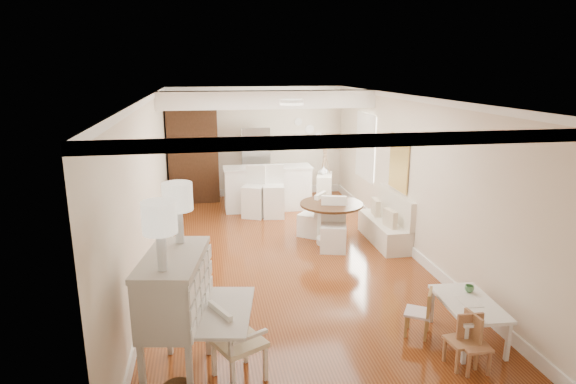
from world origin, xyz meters
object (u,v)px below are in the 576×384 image
object	(u,v)px
dining_table	(331,223)
bar_stool_left	(254,192)
gustavian_armchair	(239,341)
slip_chair_near	(333,225)
slip_chair_far	(311,214)
sideboard	(324,189)
bar_stool_right	(274,192)
secretary_bureau	(176,320)
kids_chair_c	(475,345)
kids_table	(467,321)
breakfast_counter	(268,188)
pantry_cabinet	(193,156)
kids_chair_b	(418,312)
fridge	(270,163)
kids_chair_a	(461,340)

from	to	relation	value
dining_table	bar_stool_left	xyz separation A→B (m)	(-1.26, 1.96, 0.17)
gustavian_armchair	dining_table	bearing A→B (deg)	-54.81
slip_chair_near	slip_chair_far	bearing A→B (deg)	119.22
sideboard	gustavian_armchair	bearing A→B (deg)	-95.24
bar_stool_right	sideboard	xyz separation A→B (m)	(1.38, 0.84, -0.21)
secretary_bureau	kids_chair_c	size ratio (longest dim) A/B	2.30
kids_table	breakfast_counter	size ratio (longest dim) A/B	0.50
gustavian_armchair	breakfast_counter	xyz separation A→B (m)	(1.16, 6.31, 0.07)
slip_chair_far	pantry_cabinet	xyz separation A→B (m)	(-2.31, 3.07, 0.70)
dining_table	slip_chair_near	bearing A→B (deg)	-98.03
kids_table	slip_chair_far	bearing A→B (deg)	104.30
kids_chair_b	bar_stool_right	bearing A→B (deg)	-136.90
breakfast_counter	sideboard	world-z (taller)	breakfast_counter
kids_table	pantry_cabinet	world-z (taller)	pantry_cabinet
kids_chair_c	fridge	size ratio (longest dim) A/B	0.35
kids_chair_c	slip_chair_far	distance (m)	4.71
dining_table	breakfast_counter	distance (m)	2.65
kids_chair_a	fridge	xyz separation A→B (m)	(-1.09, 7.57, 0.58)
dining_table	fridge	bearing A→B (deg)	100.66
kids_table	dining_table	xyz separation A→B (m)	(-0.77, 3.55, 0.14)
kids_chair_b	dining_table	world-z (taller)	dining_table
kids_table	breakfast_counter	distance (m)	6.27
kids_chair_b	breakfast_counter	bearing A→B (deg)	-137.66
pantry_cabinet	secretary_bureau	bearing A→B (deg)	-90.78
kids_chair_b	pantry_cabinet	bearing A→B (deg)	-126.27
gustavian_armchair	sideboard	size ratio (longest dim) A/B	1.15
slip_chair_near	kids_chair_b	bearing A→B (deg)	-69.66
slip_chair_far	bar_stool_left	world-z (taller)	bar_stool_left
gustavian_armchair	bar_stool_left	world-z (taller)	bar_stool_left
gustavian_armchair	slip_chair_far	distance (m)	4.67
bar_stool_left	kids_chair_b	bearing A→B (deg)	-50.51
gustavian_armchair	kids_chair_b	distance (m)	2.32
secretary_bureau	bar_stool_left	size ratio (longest dim) A/B	1.27
secretary_bureau	bar_stool_left	xyz separation A→B (m)	(1.41, 5.71, -0.15)
kids_chair_a	slip_chair_far	xyz separation A→B (m)	(-0.69, 4.54, 0.13)
bar_stool_right	pantry_cabinet	distance (m)	2.51
slip_chair_near	breakfast_counter	distance (m)	2.96
kids_chair_c	dining_table	size ratio (longest dim) A/B	0.53
gustavian_armchair	kids_table	world-z (taller)	gustavian_armchair
secretary_bureau	gustavian_armchair	xyz separation A→B (m)	(0.64, -0.05, -0.27)
dining_table	bar_stool_left	world-z (taller)	bar_stool_left
sideboard	pantry_cabinet	bearing A→B (deg)	-179.06
kids_table	sideboard	bearing A→B (deg)	91.95
kids_table	sideboard	world-z (taller)	sideboard
kids_chair_a	fridge	size ratio (longest dim) A/B	0.35
kids_table	slip_chair_far	distance (m)	4.20
slip_chair_near	bar_stool_right	distance (m)	2.34
sideboard	slip_chair_far	bearing A→B (deg)	-94.08
kids_chair_a	kids_chair_c	xyz separation A→B (m)	(0.10, -0.10, -0.00)
secretary_bureau	dining_table	xyz separation A→B (m)	(2.67, 3.75, -0.32)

